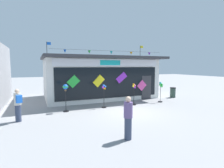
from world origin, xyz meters
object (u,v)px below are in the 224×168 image
object	(u,v)px
wind_spinner_far_left	(66,91)
person_near_camera	(18,105)
person_mid_plaza	(128,118)
wind_spinner_center_right	(161,88)
wind_spinner_center_left	(134,93)
trash_bin	(173,92)
kite_shop_building	(99,77)
wind_spinner_left	(104,93)

from	to	relation	value
wind_spinner_far_left	person_near_camera	bearing A→B (deg)	-156.35
person_mid_plaza	wind_spinner_center_right	bearing A→B (deg)	71.59
wind_spinner_center_left	wind_spinner_far_left	bearing A→B (deg)	-179.49
wind_spinner_center_right	trash_bin	world-z (taller)	wind_spinner_center_right
wind_spinner_far_left	person_mid_plaza	bearing A→B (deg)	-73.77
wind_spinner_far_left	wind_spinner_center_right	xyz separation A→B (m)	(7.28, 0.08, -0.18)
wind_spinner_far_left	trash_bin	xyz separation A→B (m)	(9.65, 1.36, -0.82)
trash_bin	wind_spinner_far_left	bearing A→B (deg)	-171.95
kite_shop_building	wind_spinner_center_left	world-z (taller)	kite_shop_building
person_near_camera	trash_bin	xyz separation A→B (m)	(12.19, 2.48, -0.43)
wind_spinner_left	wind_spinner_far_left	bearing A→B (deg)	-179.08
wind_spinner_left	person_near_camera	bearing A→B (deg)	-167.23
kite_shop_building	wind_spinner_far_left	size ratio (longest dim) A/B	5.68
person_near_camera	kite_shop_building	bearing A→B (deg)	-163.99
wind_spinner_left	wind_spinner_center_left	xyz separation A→B (m)	(2.32, 0.00, -0.13)
kite_shop_building	person_near_camera	distance (m)	8.28
wind_spinner_center_right	trash_bin	distance (m)	2.77
wind_spinner_center_right	person_near_camera	distance (m)	9.90
kite_shop_building	wind_spinner_center_right	distance (m)	5.62
kite_shop_building	trash_bin	world-z (taller)	kite_shop_building
wind_spinner_left	wind_spinner_center_left	size ratio (longest dim) A/B	1.02
kite_shop_building	person_mid_plaza	xyz separation A→B (m)	(-2.12, -9.56, -0.97)
trash_bin	kite_shop_building	bearing A→B (deg)	153.85
wind_spinner_far_left	wind_spinner_center_left	xyz separation A→B (m)	(4.87, 0.04, -0.39)
wind_spinner_center_right	person_mid_plaza	size ratio (longest dim) A/B	0.96
wind_spinner_center_left	wind_spinner_left	bearing A→B (deg)	-179.94
wind_spinner_left	person_mid_plaza	bearing A→B (deg)	-100.84
wind_spinner_far_left	wind_spinner_left	world-z (taller)	wind_spinner_far_left
kite_shop_building	wind_spinner_far_left	bearing A→B (deg)	-130.31
kite_shop_building	wind_spinner_left	distance (m)	4.48
wind_spinner_left	wind_spinner_center_left	world-z (taller)	wind_spinner_left
wind_spinner_left	person_near_camera	size ratio (longest dim) A/B	0.96
trash_bin	wind_spinner_center_left	bearing A→B (deg)	-164.56
kite_shop_building	trash_bin	xyz separation A→B (m)	(5.99, -2.94, -1.36)
wind_spinner_center_right	person_mid_plaza	xyz separation A→B (m)	(-5.75, -5.34, -0.25)
person_mid_plaza	trash_bin	bearing A→B (deg)	67.95
person_near_camera	wind_spinner_far_left	bearing A→B (deg)	178.46
wind_spinner_left	wind_spinner_center_right	bearing A→B (deg)	0.47
wind_spinner_left	wind_spinner_center_left	distance (m)	2.33
person_mid_plaza	trash_bin	world-z (taller)	person_mid_plaza
kite_shop_building	wind_spinner_center_left	bearing A→B (deg)	-74.14
wind_spinner_far_left	person_mid_plaza	size ratio (longest dim) A/B	1.01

